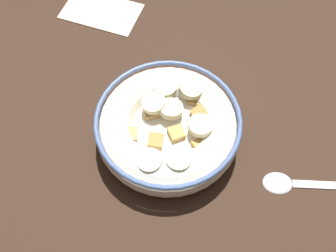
# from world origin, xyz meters

# --- Properties ---
(ground_plane) EXTENTS (1.23, 1.23, 0.02)m
(ground_plane) POSITION_xyz_m (0.00, 0.00, -0.01)
(ground_plane) COLOR #332116
(cereal_bowl) EXTENTS (0.18, 0.18, 0.06)m
(cereal_bowl) POSITION_xyz_m (-0.00, 0.00, 0.03)
(cereal_bowl) COLOR silver
(cereal_bowl) RESTS_ON ground_plane
(spoon) EXTENTS (0.16, 0.05, 0.01)m
(spoon) POSITION_xyz_m (-0.17, 0.03, 0.00)
(spoon) COLOR silver
(spoon) RESTS_ON ground_plane
(folded_napkin) EXTENTS (0.13, 0.09, 0.00)m
(folded_napkin) POSITION_xyz_m (0.16, -0.20, 0.00)
(folded_napkin) COLOR beige
(folded_napkin) RESTS_ON ground_plane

